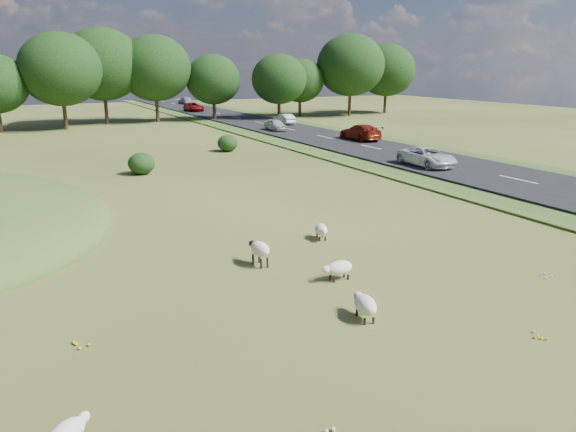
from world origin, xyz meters
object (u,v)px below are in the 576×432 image
object	(u,v)px
sheep_1	(339,268)
sheep_3	(259,249)
sheep_0	(321,230)
car_2	(276,125)
car_0	(360,132)
car_1	(427,157)
car_3	(185,100)
sheep_2	(365,304)
car_4	(194,107)
car_5	(285,119)

from	to	relation	value
sheep_1	sheep_3	world-z (taller)	sheep_3
sheep_0	sheep_3	size ratio (longest dim) A/B	0.92
sheep_0	car_2	distance (m)	39.06
sheep_1	car_0	size ratio (longest dim) A/B	0.24
car_1	car_2	world-z (taller)	car_1
car_0	car_3	distance (m)	58.16
car_2	sheep_2	bearing A→B (deg)	-112.07
car_0	car_4	xyz separation A→B (m)	(-3.80, 40.62, -0.08)
sheep_3	car_3	size ratio (longest dim) A/B	0.30
sheep_1	car_1	bearing A→B (deg)	-139.13
sheep_1	sheep_3	bearing A→B (deg)	-56.03
car_5	car_3	bearing A→B (deg)	-90.00
car_2	car_3	xyz separation A→B (m)	(3.80, 47.28, 0.01)
sheep_0	car_1	xyz separation A→B (m)	(14.87, 11.08, 0.49)
car_2	car_3	size ratio (longest dim) A/B	0.84
car_1	car_4	size ratio (longest dim) A/B	1.00
sheep_1	sheep_3	xyz separation A→B (m)	(-1.83, 2.53, 0.21)
sheep_1	car_2	bearing A→B (deg)	-114.27
sheep_1	car_2	world-z (taller)	car_2
sheep_3	car_2	xyz separation A→B (m)	(18.50, 37.90, 0.23)
car_2	car_4	distance (m)	29.73
sheep_2	car_0	size ratio (longest dim) A/B	0.26
car_0	car_1	xyz separation A→B (m)	(-3.80, -14.15, -0.08)
sheep_1	car_2	size ratio (longest dim) A/B	0.33
car_3	car_4	world-z (taller)	car_4
sheep_0	sheep_2	xyz separation A→B (m)	(-2.72, -7.28, 0.05)
car_4	car_5	xyz separation A→B (m)	(3.80, -24.21, -0.04)
car_1	car_4	distance (m)	54.77
car_0	car_4	world-z (taller)	car_0
sheep_2	car_3	world-z (taller)	car_3
car_5	sheep_0	bearing A→B (deg)	65.85
sheep_2	car_3	bearing A→B (deg)	-1.49
sheep_2	sheep_3	bearing A→B (deg)	21.15
sheep_1	car_4	distance (m)	72.12
car_2	car_5	xyz separation A→B (m)	(3.80, 5.52, -0.00)
car_0	sheep_1	bearing A→B (deg)	55.29
sheep_0	car_5	size ratio (longest dim) A/B	0.32
car_3	car_1	bearing A→B (deg)	86.99
sheep_1	car_3	bearing A→B (deg)	-105.00
sheep_0	sheep_1	bearing A→B (deg)	-5.19
sheep_3	car_0	distance (m)	35.03
car_3	car_4	bearing A→B (deg)	77.78
car_4	car_5	size ratio (longest dim) A/B	1.27
car_2	car_3	bearing A→B (deg)	85.40
sheep_0	car_5	bearing A→B (deg)	173.24
sheep_2	car_2	distance (m)	46.83
sheep_2	car_4	world-z (taller)	car_4
sheep_3	car_0	xyz separation A→B (m)	(22.30, 27.02, 0.34)
sheep_0	car_3	distance (m)	85.46
car_4	car_5	world-z (taller)	car_4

